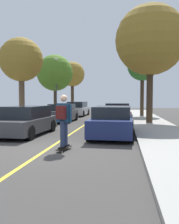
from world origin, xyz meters
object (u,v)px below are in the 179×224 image
(parked_car_left_far, at_px, (78,109))
(street_tree_right_near, at_px, (142,66))
(parked_car_left_nearest, at_px, (26,121))
(parked_car_right_near, at_px, (117,113))
(street_tree_left_near, at_px, (55,73))
(parked_car_left_near, at_px, (62,113))
(skateboard, at_px, (64,148))
(street_tree_right_nearest, at_px, (150,40))
(skateboarder, at_px, (63,118))
(street_tree_left_nearest, at_px, (21,60))
(street_tree_left_far, at_px, (72,74))
(parked_car_right_nearest, at_px, (113,122))
(streetlamp, at_px, (56,83))

(parked_car_left_far, bearing_deg, street_tree_right_near, -5.13)
(parked_car_left_nearest, relative_size, street_tree_right_near, 0.68)
(parked_car_right_near, height_order, street_tree_left_near, street_tree_left_near)
(parked_car_left_near, xyz_separation_m, parked_car_left_far, (-0.00, 6.36, 0.05))
(parked_car_left_nearest, height_order, skateboard, parked_car_left_nearest)
(street_tree_left_near, height_order, street_tree_right_near, street_tree_right_near)
(parked_car_left_far, height_order, skateboard, parked_car_left_far)
(street_tree_right_nearest, relative_size, street_tree_right_near, 1.27)
(street_tree_right_nearest, xyz_separation_m, skateboarder, (-3.74, -9.00, -4.58))
(parked_car_left_near, distance_m, street_tree_left_nearest, 4.90)
(parked_car_left_near, xyz_separation_m, street_tree_left_far, (-2.24, 14.07, 4.40))
(parked_car_left_near, xyz_separation_m, parked_car_right_nearest, (4.23, -6.79, 0.02))
(street_tree_left_nearest, bearing_deg, street_tree_right_nearest, 7.33)
(parked_car_right_near, relative_size, skateboard, 4.78)
(parked_car_left_far, relative_size, parked_car_right_near, 1.05)
(parked_car_left_near, distance_m, parked_car_right_near, 4.23)
(parked_car_right_nearest, distance_m, parked_car_right_near, 6.81)
(parked_car_left_near, bearing_deg, parked_car_right_nearest, -58.06)
(parked_car_left_far, bearing_deg, parked_car_left_near, -89.99)
(street_tree_left_nearest, height_order, streetlamp, street_tree_left_nearest)
(parked_car_left_near, distance_m, parked_car_left_far, 6.36)
(parked_car_left_far, bearing_deg, street_tree_left_near, -164.45)
(parked_car_left_near, relative_size, skateboarder, 2.26)
(street_tree_right_near, xyz_separation_m, skateboarder, (-3.74, -15.95, -3.77))
(parked_car_left_nearest, distance_m, skateboard, 4.26)
(skateboarder, bearing_deg, street_tree_right_nearest, 67.45)
(parked_car_left_far, relative_size, parked_car_right_nearest, 0.96)
(skateboard, bearing_deg, parked_car_right_nearest, 66.01)
(street_tree_left_far, distance_m, skateboarder, 25.06)
(parked_car_right_nearest, xyz_separation_m, skateboarder, (-1.50, -3.39, 0.43))
(parked_car_right_near, height_order, street_tree_left_nearest, street_tree_left_nearest)
(parked_car_left_far, height_order, streetlamp, streetlamp)
(street_tree_left_near, relative_size, skateboarder, 3.41)
(parked_car_right_nearest, height_order, street_tree_left_near, street_tree_left_near)
(parked_car_right_near, xyz_separation_m, street_tree_left_nearest, (-6.47, -2.32, 3.69))
(streetlamp, bearing_deg, street_tree_left_far, 92.92)
(parked_car_left_far, bearing_deg, skateboarder, -80.62)
(street_tree_left_nearest, bearing_deg, parked_car_left_nearest, -64.22)
(parked_car_left_nearest, bearing_deg, skateboard, -49.59)
(parked_car_right_nearest, relative_size, parked_car_right_near, 1.09)
(street_tree_left_far, relative_size, streetlamp, 1.20)
(parked_car_right_nearest, bearing_deg, skateboard, -113.99)
(street_tree_left_nearest, distance_m, skateboard, 10.24)
(parked_car_right_near, distance_m, street_tree_left_far, 16.06)
(streetlamp, bearing_deg, parked_car_right_near, -36.95)
(street_tree_left_near, distance_m, street_tree_right_nearest, 11.19)
(parked_car_right_near, relative_size, street_tree_left_far, 0.62)
(parked_car_left_nearest, xyz_separation_m, parked_car_right_near, (4.23, 6.95, 0.01))
(parked_car_left_nearest, distance_m, street_tree_left_nearest, 6.34)
(street_tree_left_nearest, bearing_deg, street_tree_right_near, 42.83)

